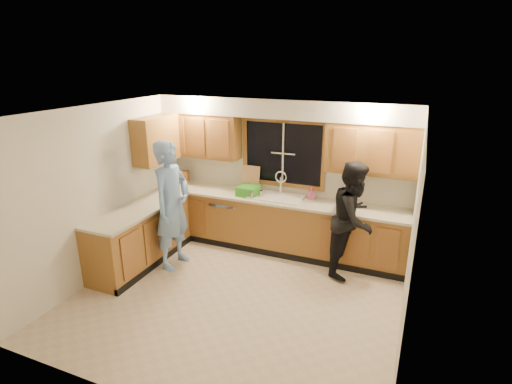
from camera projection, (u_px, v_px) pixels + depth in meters
floor at (236, 298)px, 5.42m from camera, size 4.20×4.20×0.00m
ceiling at (232, 112)px, 4.62m from camera, size 4.20×4.20×0.00m
wall_back at (283, 174)px, 6.69m from camera, size 4.20×0.00×4.20m
wall_left at (103, 192)px, 5.78m from camera, size 0.00×3.80×3.80m
wall_right at (412, 240)px, 4.26m from camera, size 0.00×3.80×3.80m
base_cabinets_back at (276, 225)px, 6.68m from camera, size 4.20×0.60×0.88m
base_cabinets_left at (141, 236)px, 6.24m from camera, size 0.60×1.90×0.88m
countertop_back at (276, 199)px, 6.52m from camera, size 4.20×0.63×0.04m
countertop_left at (139, 209)px, 6.09m from camera, size 0.63×1.90×0.04m
upper_cabinets_left at (202, 135)px, 6.87m from camera, size 1.35×0.33×0.75m
upper_cabinets_right at (372, 149)px, 5.84m from camera, size 1.35×0.33×0.75m
upper_cabinets_return at (156, 139)px, 6.52m from camera, size 0.33×0.90×0.75m
soffit at (281, 108)px, 6.18m from camera, size 4.20×0.35×0.30m
window_frame at (283, 153)px, 6.57m from camera, size 1.44×0.03×1.14m
sink at (277, 201)px, 6.55m from camera, size 0.86×0.52×0.57m
dishwasher at (230, 219)px, 6.99m from camera, size 0.60×0.56×0.82m
stove at (116, 251)px, 5.74m from camera, size 0.58×0.75×0.90m
man at (172, 205)px, 6.00m from camera, size 0.51×0.74×1.97m
woman at (353, 219)px, 5.82m from camera, size 0.80×0.94×1.72m
knife_block at (185, 177)px, 7.23m from camera, size 0.15×0.14×0.24m
cutting_board at (251, 178)px, 6.86m from camera, size 0.32×0.11×0.42m
dish_crate at (248, 191)px, 6.62m from camera, size 0.34×0.32×0.16m
soap_bottle at (311, 193)px, 6.45m from camera, size 0.12×0.12×0.21m
bowl at (341, 206)px, 6.07m from camera, size 0.22×0.22×0.05m
can_left at (252, 195)px, 6.45m from camera, size 0.08×0.08×0.12m
can_right at (261, 194)px, 6.52m from camera, size 0.09×0.09×0.12m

